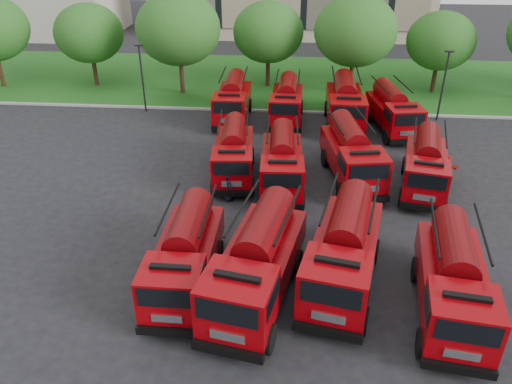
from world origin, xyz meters
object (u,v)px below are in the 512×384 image
Objects in this scene: fire_truck_11 at (393,110)px; fire_truck_3 at (453,280)px; fire_truck_1 at (257,262)px; firefighter_5 at (443,183)px; fire_truck_0 at (185,255)px; fire_truck_6 at (352,154)px; fire_truck_10 at (345,103)px; fire_truck_8 at (233,99)px; fire_truck_5 at (282,162)px; fire_truck_2 at (344,250)px; firefighter_4 at (228,200)px; firefighter_3 at (442,278)px; fire_truck_4 at (234,152)px; fire_truck_9 at (287,101)px; fire_truck_7 at (426,164)px.

fire_truck_3 is at bearing -101.30° from fire_truck_11.
fire_truck_1 is 4.34× the size of firefighter_5.
fire_truck_0 is 12.51m from fire_truck_6.
fire_truck_1 is 19.43m from fire_truck_10.
fire_truck_8 is (-7.88, 8.77, -0.06)m from fire_truck_6.
fire_truck_8 is 0.93× the size of fire_truck_10.
fire_truck_2 is at bearing -73.31° from fire_truck_5.
fire_truck_11 is at bearing 86.97° from fire_truck_2.
fire_truck_0 is 1.01× the size of fire_truck_5.
fire_truck_10 is at bearing -64.33° from firefighter_4.
fire_truck_0 is 0.99× the size of fire_truck_8.
fire_truck_8 reaches higher than firefighter_3.
fire_truck_2 is 4.26× the size of firefighter_5.
firefighter_3 is (0.35, 2.08, -1.56)m from fire_truck_3.
fire_truck_8 reaches higher than fire_truck_0.
fire_truck_4 is 3.66× the size of firefighter_5.
fire_truck_8 is (-3.34, 19.28, -0.17)m from fire_truck_1.
fire_truck_10 is at bearing 106.26° from fire_truck_3.
fire_truck_4 is at bearing 140.25° from fire_truck_3.
fire_truck_3 is at bearing 9.13° from fire_truck_1.
fire_truck_3 is 12.42m from firefighter_4.
fire_truck_3 is at bearing -4.15° from fire_truck_0.
fire_truck_6 is 11.79m from fire_truck_8.
fire_truck_4 is 8.95m from fire_truck_8.
fire_truck_2 reaches higher than fire_truck_0.
fire_truck_9 is (-0.03, 10.06, -0.03)m from fire_truck_5.
firefighter_4 is at bearing -120.71° from fire_truck_10.
fire_truck_4 is at bearing -83.66° from fire_truck_8.
fire_truck_7 is at bearing 0.64° from fire_truck_5.
firefighter_4 is (1.19, -11.80, -1.51)m from fire_truck_8.
fire_truck_4 is (0.76, 9.91, -0.06)m from fire_truck_0.
firefighter_4 is (-6.91, -11.36, -1.63)m from fire_truck_10.
fire_truck_4 is 0.96× the size of fire_truck_11.
fire_truck_0 reaches higher than fire_truck_11.
fire_truck_2 is 8.63m from firefighter_4.
firefighter_3 is 1.01× the size of firefighter_5.
fire_truck_7 is at bearing -96.07° from fire_truck_11.
firefighter_3 is at bearing 88.84° from fire_truck_3.
fire_truck_1 reaches higher than firefighter_4.
fire_truck_1 is 1.17× the size of fire_truck_5.
fire_truck_7 is at bearing -8.51° from fire_truck_4.
fire_truck_5 is at bearing -89.60° from firefighter_4.
fire_truck_8 is at bearing 109.51° from fire_truck_5.
fire_truck_8 is at bearing 91.44° from fire_truck_0.
firefighter_5 is at bearing 3.99° from fire_truck_5.
fire_truck_10 is at bearing -94.40° from firefighter_3.
fire_truck_3 is at bearing 73.27° from firefighter_5.
fire_truck_9 is (2.79, 8.98, 0.01)m from fire_truck_4.
fire_truck_11 is at bearing 96.50° from fire_truck_3.
fire_truck_10 reaches higher than firefighter_4.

